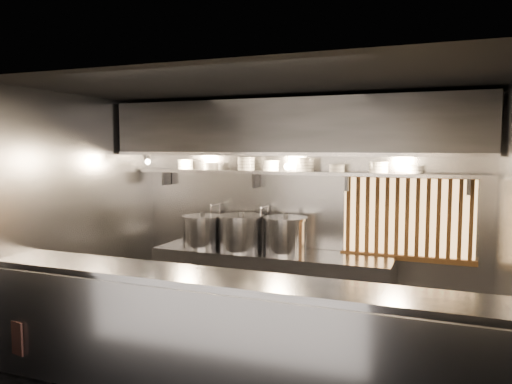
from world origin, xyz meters
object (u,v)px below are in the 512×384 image
Objects in this scene: stock_pot_left at (202,231)px; stock_pot_right at (285,235)px; heat_lamp at (147,157)px; stock_pot_mid at (241,232)px; pendant_bulb at (288,167)px.

stock_pot_right reaches higher than stock_pot_left.
heat_lamp is 0.49× the size of stock_pot_left.
stock_pot_mid is (1.21, 0.27, -0.94)m from heat_lamp.
pendant_bulb is 0.84m from stock_pot_right.
stock_pot_mid is at bearing -171.87° from pendant_bulb.
pendant_bulb is 0.34× the size of stock_pot_right.
pendant_bulb is at bearing 11.00° from heat_lamp.
pendant_bulb is 1.03m from stock_pot_mid.
heat_lamp is at bearing -167.63° from stock_pot_mid.
stock_pot_mid is 0.57m from stock_pot_right.
pendant_bulb reaches higher than stock_pot_mid.
heat_lamp is at bearing -169.00° from pendant_bulb.
stock_pot_left is 1.18× the size of stock_pot_mid.
heat_lamp reaches higher than stock_pot_left.
stock_pot_left is (-1.15, -0.06, -0.86)m from pendant_bulb.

